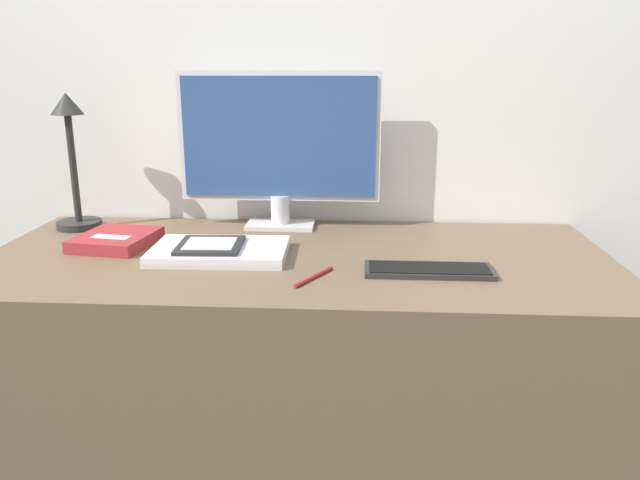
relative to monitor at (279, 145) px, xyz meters
The scene contains 9 objects.
wall_back 0.29m from the monitor, 56.78° to the left, with size 3.60×0.05×2.40m.
desk 0.66m from the monitor, 74.81° to the right, with size 1.56×0.71×0.70m.
monitor is the anchor object (origin of this frame).
keyboard 0.60m from the monitor, 45.27° to the right, with size 0.29×0.10×0.01m.
laptop 0.39m from the monitor, 110.84° to the right, with size 0.34×0.23×0.03m.
ereader 0.40m from the monitor, 113.78° to the right, with size 0.16×0.17×0.01m.
desk_lamp 0.59m from the monitor, behind, with size 0.13×0.13×0.39m.
notebook 0.52m from the monitor, 151.19° to the right, with size 0.21×0.23×0.03m.
pen 0.53m from the monitor, 73.71° to the right, with size 0.08×0.13×0.01m.
Camera 1 is at (0.16, -1.30, 1.16)m, focal length 35.00 mm.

